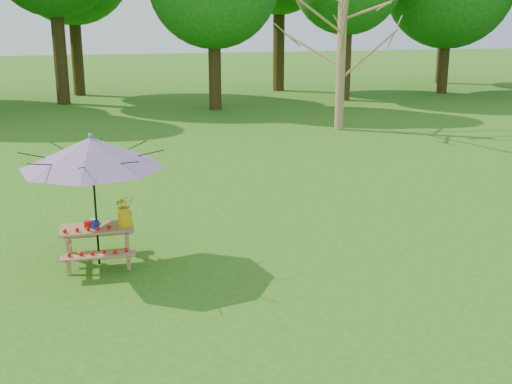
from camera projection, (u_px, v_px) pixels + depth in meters
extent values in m
plane|color=#2E6713|center=(31.00, 356.00, 8.03)|extent=(120.00, 120.00, 0.00)
cylinder|color=#956F51|center=(341.00, 65.00, 22.87)|extent=(0.33, 0.33, 4.62)
cube|color=#926242|center=(97.00, 228.00, 10.78)|extent=(1.20, 0.62, 0.04)
cube|color=#926242|center=(98.00, 256.00, 10.35)|extent=(1.20, 0.22, 0.04)
cube|color=#926242|center=(98.00, 234.00, 11.38)|extent=(1.20, 0.22, 0.04)
cylinder|color=black|center=(95.00, 201.00, 10.66)|extent=(0.04, 0.04, 2.25)
cone|color=#207BBA|center=(92.00, 153.00, 10.43)|extent=(2.70, 2.70, 0.51)
sphere|color=#207BBA|center=(90.00, 136.00, 10.36)|extent=(0.08, 0.08, 0.08)
cube|color=red|center=(88.00, 224.00, 10.78)|extent=(0.14, 0.12, 0.10)
cylinder|color=#1525AC|center=(95.00, 225.00, 10.69)|extent=(0.13, 0.13, 0.13)
cube|color=silver|center=(93.00, 221.00, 10.95)|extent=(0.13, 0.13, 0.07)
cylinder|color=yellow|center=(125.00, 219.00, 10.82)|extent=(0.24, 0.24, 0.24)
imported|color=yellow|center=(124.00, 206.00, 10.76)|extent=(0.39, 0.36, 0.36)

